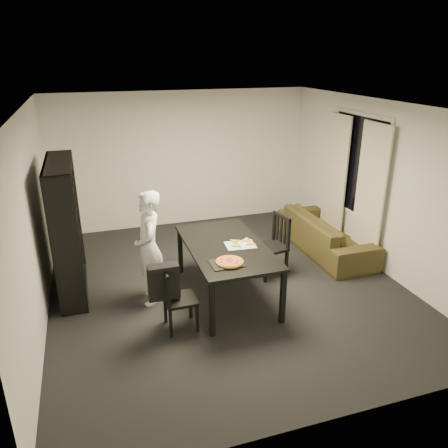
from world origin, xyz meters
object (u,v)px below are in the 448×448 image
object	(u,v)px
pepperoni_pizza	(230,262)
chair_right	(275,241)
dining_table	(226,250)
bookshelf	(67,228)
chair_left	(174,295)
person	(149,248)
baking_tray	(226,263)
sofa	(326,233)

from	to	relation	value
pepperoni_pizza	chair_right	bearing A→B (deg)	42.09
dining_table	pepperoni_pizza	bearing A→B (deg)	-103.74
bookshelf	chair_left	bearing A→B (deg)	-50.05
chair_left	pepperoni_pizza	size ratio (longest dim) A/B	2.38
dining_table	pepperoni_pizza	distance (m)	0.57
person	baking_tray	xyz separation A→B (m)	(0.86, -0.72, -0.01)
chair_left	person	world-z (taller)	person
dining_table	baking_tray	size ratio (longest dim) A/B	4.65
bookshelf	pepperoni_pizza	world-z (taller)	bookshelf
dining_table	chair_right	distance (m)	1.02
chair_right	person	size ratio (longest dim) A/B	0.60
dining_table	chair_left	size ratio (longest dim) A/B	2.23
chair_right	sofa	xyz separation A→B (m)	(1.20, 0.52, -0.23)
chair_right	pepperoni_pizza	distance (m)	1.44
dining_table	chair_right	world-z (taller)	chair_right
bookshelf	person	bearing A→B (deg)	-33.02
sofa	dining_table	bearing A→B (deg)	113.47
chair_right	sofa	size ratio (longest dim) A/B	0.44
chair_left	baking_tray	distance (m)	0.76
bookshelf	baking_tray	world-z (taller)	bookshelf
person	baking_tray	distance (m)	1.12
bookshelf	baking_tray	distance (m)	2.36
bookshelf	pepperoni_pizza	size ratio (longest dim) A/B	5.43
chair_right	pepperoni_pizza	xyz separation A→B (m)	(-1.05, -0.95, 0.26)
bookshelf	person	world-z (taller)	bookshelf
bookshelf	chair_left	world-z (taller)	bookshelf
dining_table	pepperoni_pizza	world-z (taller)	pepperoni_pizza
chair_left	sofa	xyz separation A→B (m)	(2.99, 1.50, -0.16)
pepperoni_pizza	bookshelf	bearing A→B (deg)	144.07
chair_left	baking_tray	size ratio (longest dim) A/B	2.08
baking_tray	sofa	size ratio (longest dim) A/B	0.19
person	pepperoni_pizza	world-z (taller)	person
chair_right	pepperoni_pizza	world-z (taller)	chair_right
dining_table	pepperoni_pizza	xyz separation A→B (m)	(-0.13, -0.55, 0.10)
baking_tray	sofa	bearing A→B (deg)	32.49
person	sofa	distance (m)	3.27
dining_table	bookshelf	bearing A→B (deg)	157.53
baking_tray	pepperoni_pizza	size ratio (longest dim) A/B	1.14
chair_right	pepperoni_pizza	bearing A→B (deg)	-58.40
person	baking_tray	bearing A→B (deg)	55.40
baking_tray	person	bearing A→B (deg)	139.96
baking_tray	pepperoni_pizza	bearing A→B (deg)	-9.66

